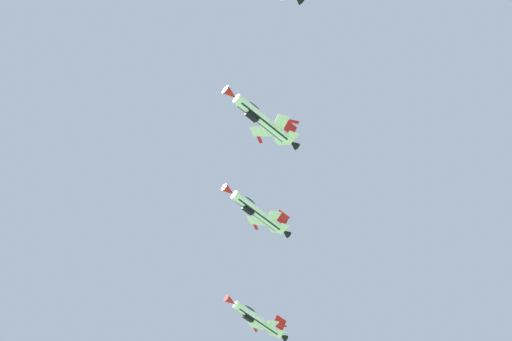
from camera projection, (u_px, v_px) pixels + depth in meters
The scene contains 3 objects.
fighter_jet_right_wing at pixel (262, 119), 133.05m from camera, with size 14.21×10.96×5.43m.
fighter_jet_left_outer at pixel (257, 212), 148.39m from camera, with size 14.21×10.87×5.63m.
fighter_jet_right_outer at pixel (257, 319), 160.38m from camera, with size 14.21×10.84×5.74m.
Camera 1 is at (-3.42, -1.94, 1.41)m, focal length 57.43 mm.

